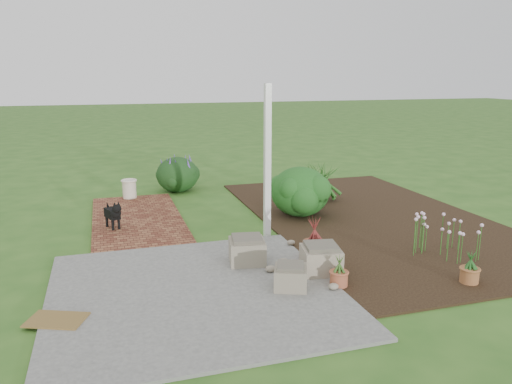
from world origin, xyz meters
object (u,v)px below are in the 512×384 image
object	(u,v)px
cream_ceramic_urn	(129,189)
evergreen_shrub	(300,190)
black_dog	(113,213)
stone_trough_near	(321,260)

from	to	relation	value
cream_ceramic_urn	evergreen_shrub	distance (m)	3.79
black_dog	evergreen_shrub	xyz separation A→B (m)	(3.42, -0.07, 0.18)
black_dog	cream_ceramic_urn	world-z (taller)	black_dog
black_dog	stone_trough_near	bearing A→B (deg)	-68.23
stone_trough_near	evergreen_shrub	xyz separation A→B (m)	(0.81, 2.75, 0.30)
stone_trough_near	evergreen_shrub	distance (m)	2.88
black_dog	cream_ceramic_urn	bearing A→B (deg)	58.96
cream_ceramic_urn	evergreen_shrub	bearing A→B (deg)	-36.63
stone_trough_near	cream_ceramic_urn	size ratio (longest dim) A/B	1.29
evergreen_shrub	cream_ceramic_urn	bearing A→B (deg)	143.37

